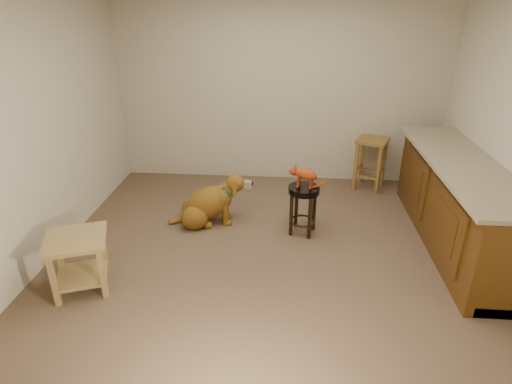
# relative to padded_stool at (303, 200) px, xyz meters

# --- Properties ---
(floor) EXTENTS (4.50, 4.00, 0.01)m
(floor) POSITION_rel_padded_stool_xyz_m (-0.33, -0.38, -0.40)
(floor) COLOR brown
(floor) RESTS_ON ground
(room_shell) EXTENTS (4.54, 4.04, 2.62)m
(room_shell) POSITION_rel_padded_stool_xyz_m (-0.33, -0.38, 1.28)
(room_shell) COLOR #BCB197
(room_shell) RESTS_ON ground
(cabinet_run) EXTENTS (0.70, 2.56, 0.94)m
(cabinet_run) POSITION_rel_padded_stool_xyz_m (1.62, -0.08, 0.04)
(cabinet_run) COLOR #4D2E0D
(cabinet_run) RESTS_ON ground
(padded_stool) EXTENTS (0.36, 0.36, 0.56)m
(padded_stool) POSITION_rel_padded_stool_xyz_m (0.00, 0.00, 0.00)
(padded_stool) COLOR black
(padded_stool) RESTS_ON ground
(wood_stool) EXTENTS (0.51, 0.51, 0.71)m
(wood_stool) POSITION_rel_padded_stool_xyz_m (0.94, 1.32, -0.03)
(wood_stool) COLOR brown
(wood_stool) RESTS_ON ground
(side_table) EXTENTS (0.66, 0.66, 0.53)m
(side_table) POSITION_rel_padded_stool_xyz_m (-2.03, -1.19, -0.05)
(side_table) COLOR olive
(side_table) RESTS_ON ground
(golden_retriever) EXTENTS (1.00, 0.55, 0.64)m
(golden_retriever) POSITION_rel_padded_stool_xyz_m (-1.10, 0.14, -0.16)
(golden_retriever) COLOR brown
(golden_retriever) RESTS_ON ground
(tabby_kitten) EXTENTS (0.42, 0.19, 0.26)m
(tabby_kitten) POSITION_rel_padded_stool_xyz_m (-0.01, 0.00, 0.31)
(tabby_kitten) COLOR maroon
(tabby_kitten) RESTS_ON padded_stool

